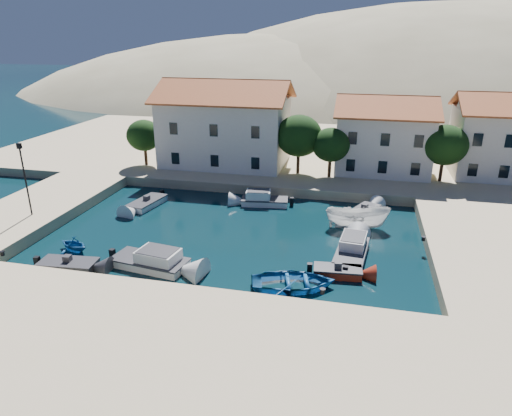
{
  "coord_description": "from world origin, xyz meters",
  "views": [
    {
      "loc": [
        9.43,
        -23.09,
        15.52
      ],
      "look_at": [
        1.5,
        11.31,
        2.0
      ],
      "focal_mm": 32.0,
      "sensor_mm": 36.0,
      "label": 1
    }
  ],
  "objects_px": {
    "building_left": "(226,122)",
    "rowboat_south": "(293,288)",
    "boat_east": "(357,228)",
    "cabin_cruiser_east": "(351,251)",
    "building_mid": "(384,133)",
    "building_right": "(499,134)",
    "cabin_cruiser_south": "(150,261)",
    "lamppost": "(24,173)"
  },
  "relations": [
    {
      "from": "building_left",
      "to": "cabin_cruiser_east",
      "type": "distance_m",
      "value": 25.87
    },
    {
      "from": "building_left",
      "to": "cabin_cruiser_east",
      "type": "relative_size",
      "value": 2.72
    },
    {
      "from": "building_right",
      "to": "boat_east",
      "type": "relative_size",
      "value": 1.75
    },
    {
      "from": "boat_east",
      "to": "building_right",
      "type": "bearing_deg",
      "value": -48.73
    },
    {
      "from": "building_right",
      "to": "cabin_cruiser_east",
      "type": "distance_m",
      "value": 26.8
    },
    {
      "from": "boat_east",
      "to": "cabin_cruiser_east",
      "type": "bearing_deg",
      "value": 169.37
    },
    {
      "from": "building_mid",
      "to": "rowboat_south",
      "type": "bearing_deg",
      "value": -102.93
    },
    {
      "from": "lamppost",
      "to": "building_left",
      "type": "bearing_deg",
      "value": 60.1
    },
    {
      "from": "building_mid",
      "to": "cabin_cruiser_east",
      "type": "distance_m",
      "value": 21.65
    },
    {
      "from": "building_left",
      "to": "boat_east",
      "type": "distance_m",
      "value": 22.13
    },
    {
      "from": "building_mid",
      "to": "cabin_cruiser_south",
      "type": "xyz_separation_m",
      "value": [
        -16.4,
        -25.69,
        -4.75
      ]
    },
    {
      "from": "building_left",
      "to": "rowboat_south",
      "type": "bearing_deg",
      "value": -64.63
    },
    {
      "from": "building_left",
      "to": "lamppost",
      "type": "distance_m",
      "value": 23.1
    },
    {
      "from": "building_right",
      "to": "building_left",
      "type": "bearing_deg",
      "value": -176.19
    },
    {
      "from": "building_right",
      "to": "lamppost",
      "type": "bearing_deg",
      "value": -152.07
    },
    {
      "from": "rowboat_south",
      "to": "boat_east",
      "type": "bearing_deg",
      "value": -33.62
    },
    {
      "from": "lamppost",
      "to": "boat_east",
      "type": "bearing_deg",
      "value": 11.78
    },
    {
      "from": "cabin_cruiser_south",
      "to": "cabin_cruiser_east",
      "type": "height_order",
      "value": "same"
    },
    {
      "from": "building_left",
      "to": "rowboat_south",
      "type": "distance_m",
      "value": 28.57
    },
    {
      "from": "cabin_cruiser_east",
      "to": "lamppost",
      "type": "bearing_deg",
      "value": 96.06
    },
    {
      "from": "lamppost",
      "to": "cabin_cruiser_south",
      "type": "bearing_deg",
      "value": -19.69
    },
    {
      "from": "building_mid",
      "to": "boat_east",
      "type": "bearing_deg",
      "value": -98.18
    },
    {
      "from": "building_mid",
      "to": "building_right",
      "type": "bearing_deg",
      "value": 4.76
    },
    {
      "from": "building_mid",
      "to": "building_right",
      "type": "relative_size",
      "value": 1.11
    },
    {
      "from": "cabin_cruiser_south",
      "to": "rowboat_south",
      "type": "relative_size",
      "value": 1.06
    },
    {
      "from": "building_right",
      "to": "lamppost",
      "type": "height_order",
      "value": "building_right"
    },
    {
      "from": "building_right",
      "to": "lamppost",
      "type": "distance_m",
      "value": 46.98
    },
    {
      "from": "building_mid",
      "to": "boat_east",
      "type": "relative_size",
      "value": 1.94
    },
    {
      "from": "building_left",
      "to": "building_right",
      "type": "distance_m",
      "value": 30.07
    },
    {
      "from": "cabin_cruiser_south",
      "to": "cabin_cruiser_east",
      "type": "relative_size",
      "value": 1.07
    },
    {
      "from": "building_right",
      "to": "cabin_cruiser_east",
      "type": "relative_size",
      "value": 1.75
    },
    {
      "from": "building_right",
      "to": "rowboat_south",
      "type": "height_order",
      "value": "building_right"
    },
    {
      "from": "lamppost",
      "to": "cabin_cruiser_south",
      "type": "distance_m",
      "value": 14.55
    },
    {
      "from": "cabin_cruiser_south",
      "to": "boat_east",
      "type": "relative_size",
      "value": 1.07
    },
    {
      "from": "building_mid",
      "to": "boat_east",
      "type": "height_order",
      "value": "building_mid"
    },
    {
      "from": "building_mid",
      "to": "cabin_cruiser_east",
      "type": "xyz_separation_m",
      "value": [
        -2.49,
        -20.98,
        -4.75
      ]
    },
    {
      "from": "building_mid",
      "to": "rowboat_south",
      "type": "distance_m",
      "value": 27.44
    },
    {
      "from": "lamppost",
      "to": "cabin_cruiser_east",
      "type": "bearing_deg",
      "value": 0.04
    },
    {
      "from": "lamppost",
      "to": "boat_east",
      "type": "height_order",
      "value": "lamppost"
    },
    {
      "from": "lamppost",
      "to": "building_right",
      "type": "bearing_deg",
      "value": 27.93
    },
    {
      "from": "lamppost",
      "to": "cabin_cruiser_east",
      "type": "xyz_separation_m",
      "value": [
        27.01,
        0.02,
        -4.28
      ]
    },
    {
      "from": "building_right",
      "to": "rowboat_south",
      "type": "xyz_separation_m",
      "value": [
        -18.03,
        -27.25,
        -5.47
      ]
    }
  ]
}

